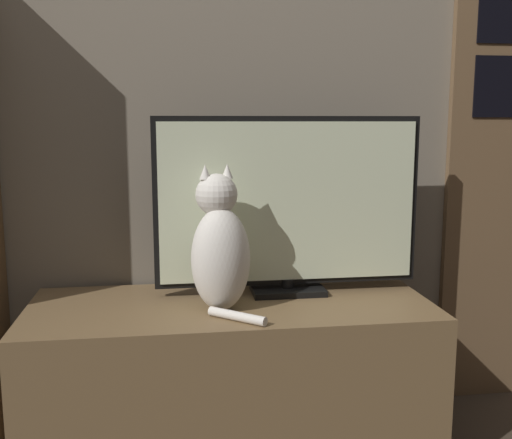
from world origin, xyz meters
The scene contains 4 objects.
wall_back centered at (0.00, 1.22, 1.30)m, with size 4.80×0.05×2.60m.
tv_stand centered at (0.00, 0.91, 0.25)m, with size 1.30×0.53×0.51m.
tv centered at (0.20, 1.00, 0.81)m, with size 0.90×0.15×0.60m.
cat centered at (-0.04, 0.86, 0.70)m, with size 0.23×0.30×0.45m.
Camera 1 is at (-0.19, -0.95, 1.09)m, focal length 42.00 mm.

